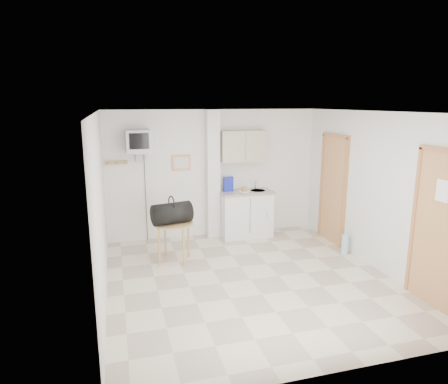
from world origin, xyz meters
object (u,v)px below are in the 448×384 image
object	(u,v)px
round_table	(174,227)
water_bottle	(345,244)
duffel_bag	(172,213)
crt_television	(138,142)

from	to	relation	value
round_table	water_bottle	world-z (taller)	round_table
duffel_bag	water_bottle	bearing A→B (deg)	-21.74
round_table	duffel_bag	world-z (taller)	duffel_bag
duffel_bag	round_table	bearing A→B (deg)	40.45
crt_television	duffel_bag	world-z (taller)	crt_television
crt_television	round_table	size ratio (longest dim) A/B	3.19
crt_television	duffel_bag	xyz separation A→B (m)	(0.42, -1.02, -1.08)
crt_television	round_table	bearing A→B (deg)	-64.95
crt_television	water_bottle	xyz separation A→B (m)	(3.43, -1.44, -1.76)
crt_television	water_bottle	bearing A→B (deg)	-22.78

